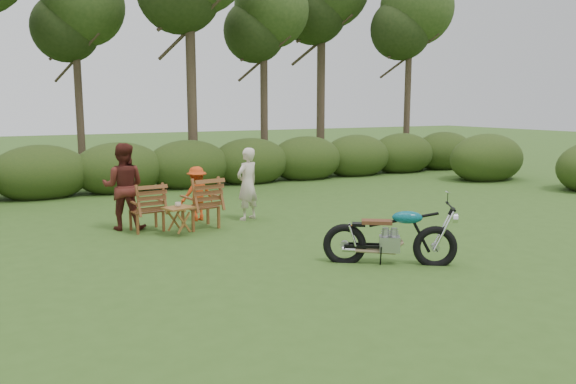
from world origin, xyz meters
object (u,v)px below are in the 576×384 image
adult_a (248,219)px  side_table (179,221)px  child (198,220)px  motorcycle (389,263)px  adult_b (125,229)px  lawn_chair_left (147,231)px  lawn_chair_right (201,228)px  cup (178,205)px

adult_a → side_table: bearing=-0.2°
adult_a → child: bearing=-46.1°
motorcycle → side_table: (-2.30, 3.34, 0.27)m
adult_b → adult_a: bearing=-163.1°
lawn_chair_left → adult_b: adult_b is taller
adult_b → child: adult_b is taller
adult_b → lawn_chair_right: bearing=179.7°
cup → adult_b: adult_b is taller
lawn_chair_left → adult_b: (-0.34, 0.35, 0.00)m
side_table → motorcycle: bearing=-55.5°
adult_a → child: (-0.97, 0.42, 0.00)m
cup → adult_a: size_ratio=0.07×
adult_b → motorcycle: bearing=148.7°
motorcycle → cup: size_ratio=17.05×
cup → child: size_ratio=0.10×
motorcycle → child: size_ratio=1.68×
adult_a → adult_b: size_ratio=0.90×
lawn_chair_left → lawn_chair_right: bearing=161.7°
lawn_chair_right → cup: size_ratio=9.04×
lawn_chair_left → adult_a: 2.16m
adult_b → lawn_chair_left: bearing=158.2°
lawn_chair_left → adult_b: size_ratio=0.55×
motorcycle → lawn_chair_left: size_ratio=2.05×
side_table → child: child is taller
lawn_chair_left → child: 1.28m
motorcycle → adult_a: bearing=132.5°
lawn_chair_left → cup: (0.43, -0.64, 0.58)m
lawn_chair_left → child: child is taller
side_table → adult_b: (-0.78, 1.01, -0.27)m
cup → motorcycle: bearing=-55.7°
motorcycle → cup: cup is taller
motorcycle → side_table: size_ratio=3.58×
lawn_chair_right → adult_a: bearing=-171.9°
motorcycle → lawn_chair_right: 4.13m
adult_b → child: bearing=-151.7°
side_table → adult_b: adult_b is taller
motorcycle → adult_b: 5.33m
lawn_chair_left → side_table: 0.83m
cup → child: cup is taller
motorcycle → lawn_chair_right: bearing=149.2°
motorcycle → lawn_chair_left: 4.85m
side_table → cup: 0.31m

